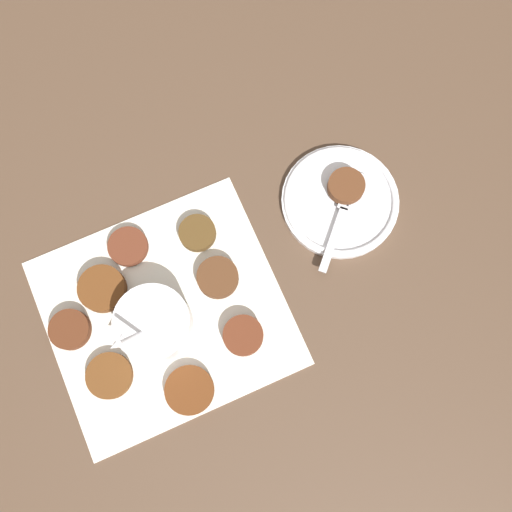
{
  "coord_description": "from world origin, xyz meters",
  "views": [
    {
      "loc": [
        -0.07,
        0.17,
        0.88
      ],
      "look_at": [
        -0.18,
        0.0,
        0.02
      ],
      "focal_mm": 42.0,
      "sensor_mm": 36.0,
      "label": 1
    }
  ],
  "objects_px": {
    "serving_plate": "(342,203)",
    "fritter_on_plate": "(346,186)",
    "sauce_bowl": "(152,326)",
    "fork": "(344,209)"
  },
  "relations": [
    {
      "from": "serving_plate",
      "to": "fritter_on_plate",
      "type": "distance_m",
      "value": 0.03
    },
    {
      "from": "sauce_bowl",
      "to": "serving_plate",
      "type": "relative_size",
      "value": 0.65
    },
    {
      "from": "sauce_bowl",
      "to": "fritter_on_plate",
      "type": "xyz_separation_m",
      "value": [
        -0.35,
        -0.02,
        -0.0
      ]
    },
    {
      "from": "sauce_bowl",
      "to": "serving_plate",
      "type": "distance_m",
      "value": 0.34
    },
    {
      "from": "fritter_on_plate",
      "to": "fork",
      "type": "xyz_separation_m",
      "value": [
        0.02,
        0.03,
        -0.01
      ]
    },
    {
      "from": "serving_plate",
      "to": "fork",
      "type": "height_order",
      "value": "fork"
    },
    {
      "from": "sauce_bowl",
      "to": "serving_plate",
      "type": "bearing_deg",
      "value": -178.86
    },
    {
      "from": "fritter_on_plate",
      "to": "fork",
      "type": "relative_size",
      "value": 0.38
    },
    {
      "from": "sauce_bowl",
      "to": "fritter_on_plate",
      "type": "height_order",
      "value": "sauce_bowl"
    },
    {
      "from": "fritter_on_plate",
      "to": "fork",
      "type": "height_order",
      "value": "fritter_on_plate"
    }
  ]
}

